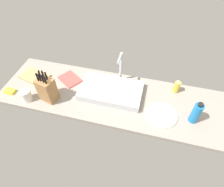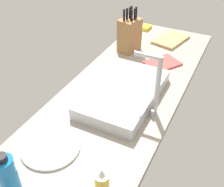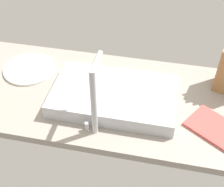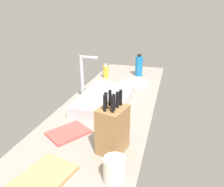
{
  "view_description": "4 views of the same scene",
  "coord_description": "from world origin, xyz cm",
  "px_view_note": "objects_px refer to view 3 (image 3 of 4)",
  "views": [
    {
      "loc": [
        26.06,
        -105.46,
        128.57
      ],
      "look_at": [
        -0.17,
        -4.0,
        11.61
      ],
      "focal_mm": 30.56,
      "sensor_mm": 36.0,
      "label": 1
    },
    {
      "loc": [
        102.17,
        48.72,
        91.28
      ],
      "look_at": [
        2.62,
        -0.97,
        8.58
      ],
      "focal_mm": 44.56,
      "sensor_mm": 36.0,
      "label": 2
    },
    {
      "loc": [
        -21.52,
        98.03,
        98.64
      ],
      "look_at": [
        -1.95,
        3.9,
        8.61
      ],
      "focal_mm": 49.63,
      "sensor_mm": 36.0,
      "label": 3
    },
    {
      "loc": [
        -132.73,
        -37.98,
        65.33
      ],
      "look_at": [
        -4.67,
        -2.02,
        11.69
      ],
      "focal_mm": 35.09,
      "sensor_mm": 36.0,
      "label": 4
    }
  ],
  "objects_px": {
    "sink_basin": "(114,96)",
    "dish_towel": "(213,127)",
    "faucet": "(94,97)",
    "dinner_plate": "(29,69)"
  },
  "relations": [
    {
      "from": "sink_basin",
      "to": "dish_towel",
      "type": "xyz_separation_m",
      "value": [
        -0.42,
        0.07,
        -0.03
      ]
    },
    {
      "from": "dinner_plate",
      "to": "dish_towel",
      "type": "height_order",
      "value": "same"
    },
    {
      "from": "faucet",
      "to": "dinner_plate",
      "type": "distance_m",
      "value": 0.54
    },
    {
      "from": "dinner_plate",
      "to": "faucet",
      "type": "bearing_deg",
      "value": 143.66
    },
    {
      "from": "faucet",
      "to": "dinner_plate",
      "type": "xyz_separation_m",
      "value": [
        0.41,
        -0.3,
        -0.17
      ]
    },
    {
      "from": "faucet",
      "to": "dinner_plate",
      "type": "bearing_deg",
      "value": -36.34
    },
    {
      "from": "dinner_plate",
      "to": "sink_basin",
      "type": "bearing_deg",
      "value": 163.71
    },
    {
      "from": "faucet",
      "to": "dish_towel",
      "type": "distance_m",
      "value": 0.5
    },
    {
      "from": "sink_basin",
      "to": "dinner_plate",
      "type": "xyz_separation_m",
      "value": [
        0.45,
        -0.13,
        -0.03
      ]
    },
    {
      "from": "sink_basin",
      "to": "dish_towel",
      "type": "bearing_deg",
      "value": 170.53
    }
  ]
}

